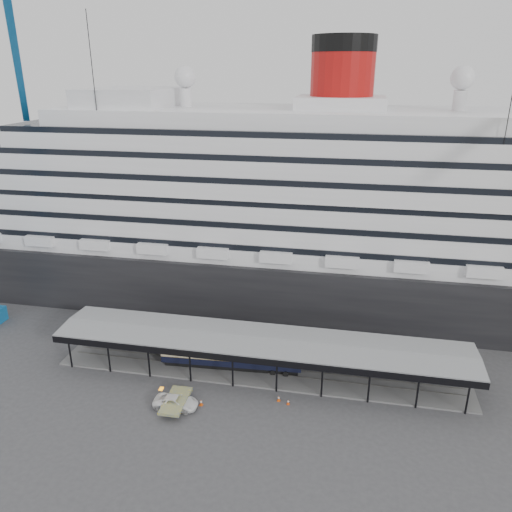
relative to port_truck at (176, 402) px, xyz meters
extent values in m
plane|color=#3B3B3E|center=(8.71, 4.71, -0.76)|extent=(200.00, 200.00, 0.00)
cube|color=black|center=(8.71, 36.71, 4.24)|extent=(130.00, 30.00, 10.00)
cylinder|color=#A50E0D|center=(16.71, 36.71, 36.64)|extent=(10.00, 10.00, 9.00)
cylinder|color=black|center=(16.71, 36.71, 41.89)|extent=(10.10, 10.10, 2.50)
sphere|color=silver|center=(-9.29, 36.71, 36.94)|extent=(3.60, 3.60, 3.60)
sphere|color=silver|center=(34.71, 36.71, 36.94)|extent=(3.60, 3.60, 3.60)
cube|color=slate|center=(8.71, 9.71, -0.64)|extent=(56.00, 8.00, 0.24)
cube|color=slate|center=(8.71, 8.99, -0.48)|extent=(54.00, 0.08, 0.10)
cube|color=slate|center=(8.71, 10.43, -0.48)|extent=(54.00, 0.08, 0.10)
cube|color=black|center=(8.71, 5.21, 3.69)|extent=(56.00, 0.18, 0.90)
cube|color=black|center=(8.71, 14.21, 3.69)|extent=(56.00, 0.18, 0.90)
cube|color=slate|center=(8.71, 9.71, 4.42)|extent=(56.00, 9.00, 0.24)
cube|color=#1871B7|center=(-28.89, 20.58, 38.44)|extent=(12.92, 17.86, 16.80)
cylinder|color=black|center=(-20.50, 26.46, 22.84)|extent=(0.12, 0.12, 47.21)
cylinder|color=black|center=(38.97, 24.95, 22.84)|extent=(0.12, 0.12, 47.21)
imported|color=white|center=(0.00, 0.00, 0.00)|extent=(5.50, 2.58, 1.52)
cube|color=black|center=(4.65, 9.71, -0.21)|extent=(18.59, 3.16, 0.62)
cube|color=black|center=(4.65, 9.71, 0.58)|extent=(19.49, 3.56, 0.97)
cube|color=beige|center=(4.65, 9.71, 1.64)|extent=(19.49, 3.60, 1.15)
cube|color=black|center=(4.65, 9.71, 2.39)|extent=(19.49, 3.56, 0.35)
cube|color=#D0480B|center=(2.89, 1.00, -0.74)|extent=(0.48, 0.48, 0.03)
cone|color=#D0480B|center=(2.89, 1.00, -0.33)|extent=(0.40, 0.40, 0.82)
cylinder|color=white|center=(2.89, 1.00, -0.25)|extent=(0.26, 0.26, 0.16)
cube|color=#E1440C|center=(13.46, 3.25, -0.75)|extent=(0.40, 0.40, 0.03)
cone|color=#E1440C|center=(13.46, 3.25, -0.40)|extent=(0.34, 0.34, 0.69)
cylinder|color=white|center=(13.46, 3.25, -0.33)|extent=(0.22, 0.22, 0.13)
cube|color=#E44F0C|center=(12.20, 3.70, -0.75)|extent=(0.41, 0.41, 0.03)
cone|color=#E44F0C|center=(12.20, 3.70, -0.37)|extent=(0.35, 0.35, 0.75)
cylinder|color=white|center=(12.20, 3.70, -0.29)|extent=(0.24, 0.24, 0.15)
camera|label=1|loc=(19.45, -47.92, 38.46)|focal=35.00mm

